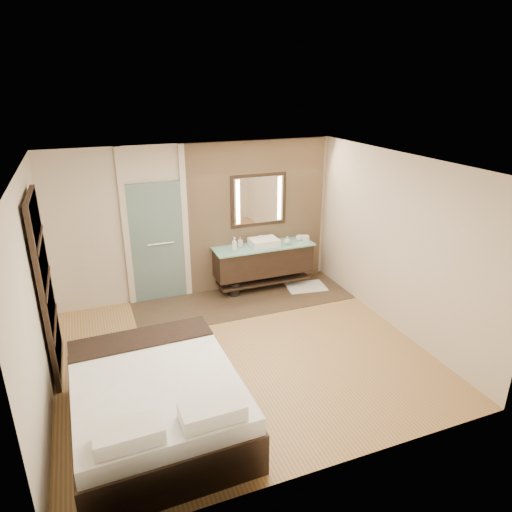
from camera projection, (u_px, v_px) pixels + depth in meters
name	position (u px, v px, depth m)	size (l,w,h in m)	color
floor	(242.00, 354.00, 6.53)	(5.00, 5.00, 0.00)	olive
tile_strip	(244.00, 300.00, 8.12)	(3.80, 1.30, 0.01)	#3E2E21
stone_wall	(258.00, 215.00, 8.33)	(2.60, 0.08, 2.70)	tan
vanity	(263.00, 260.00, 8.36)	(1.85, 0.55, 0.88)	black
mirror_unit	(259.00, 200.00, 8.18)	(1.06, 0.04, 0.96)	black
frosted_door	(157.00, 238.00, 7.78)	(1.10, 0.12, 2.70)	#9DC6C0
shoji_partition	(46.00, 286.00, 5.79)	(0.06, 1.20, 2.40)	black
bed	(157.00, 402.00, 5.02)	(1.80, 2.23, 0.84)	black
bath_mat	(306.00, 287.00, 8.60)	(0.72, 0.50, 0.02)	white
waste_bin	(234.00, 289.00, 8.26)	(0.21, 0.21, 0.26)	black
tissue_box	(305.00, 238.00, 8.47)	(0.12, 0.12, 0.10)	silver
soap_bottle_a	(234.00, 244.00, 7.95)	(0.09, 0.09, 0.24)	white
soap_bottle_b	(240.00, 242.00, 8.17)	(0.08, 0.08, 0.17)	#B2B2B2
soap_bottle_c	(287.00, 240.00, 8.28)	(0.12, 0.12, 0.15)	#A5D0CA
cup	(299.00, 238.00, 8.51)	(0.12, 0.12, 0.09)	white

